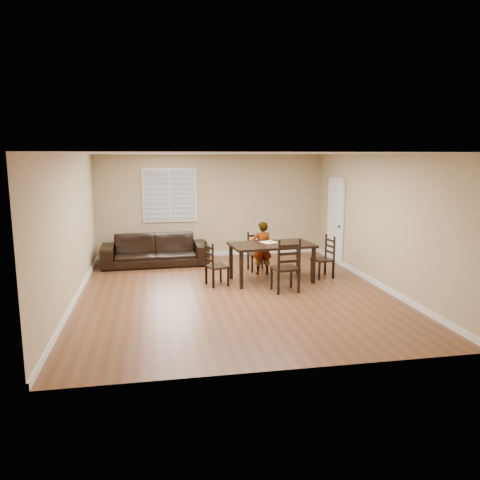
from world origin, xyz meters
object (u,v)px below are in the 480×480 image
Objects in this scene: chair_near at (256,252)px; chair_left at (212,266)px; chair_right at (327,258)px; chair_far at (287,269)px; donut at (270,241)px; dining_table at (272,248)px; child at (262,248)px; sofa at (155,250)px.

chair_near is 1.71m from chair_left.
chair_left is at bearing -92.14° from chair_right.
chair_far reaches higher than donut.
chair_left is at bearing -178.98° from dining_table.
chair_far is 1.16× the size of chair_right.
chair_far reaches higher than dining_table.
chair_left is (-1.38, 0.77, -0.07)m from chair_far.
child is (-0.15, 1.55, 0.11)m from chair_far.
child reaches higher than chair_left.
dining_table is 0.64m from child.
donut is (-1.30, 0.07, 0.42)m from chair_right.
chair_right reaches higher than chair_near.
dining_table is 1.68× the size of chair_far.
sofa is at bearing -54.34° from chair_far.
sofa is (-2.45, 1.78, -0.47)m from donut.
chair_near is 2.51m from sofa.
dining_table is at bearing -92.53° from chair_right.
chair_far is 9.64× the size of donut.
chair_left reaches higher than chair_near.
sofa is (-2.34, 0.90, -0.04)m from chair_near.
chair_left is 2.61m from chair_right.
chair_far is at bearing 99.30° from child.
chair_near reaches higher than sofa.
donut is at bearing -91.14° from chair_far.
chair_right is 0.77× the size of child.
donut is at bearing 83.66° from dining_table.
chair_near is 0.99m from donut.
chair_left reaches higher than dining_table.
chair_far reaches higher than chair_left.
child is (-0.06, 0.63, -0.12)m from dining_table.
chair_far is at bearing -136.52° from chair_left.
dining_table is 2.00× the size of chair_near.
dining_table is 1.50× the size of child.
sofa is at bearing 143.93° from donut.
chair_right is at bearing -39.17° from chair_near.
chair_right is (1.21, 1.05, -0.07)m from chair_far.
chair_far is at bearing -90.00° from dining_table.
sofa is (-2.38, 1.35, -0.23)m from child.
child reaches higher than chair_far.
chair_far is 0.89× the size of child.
chair_left is 1.47m from child.
child is (0.04, -0.46, 0.19)m from chair_near.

